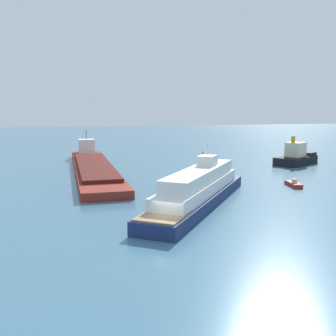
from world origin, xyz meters
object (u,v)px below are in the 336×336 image
at_px(small_motorboat, 214,171).
at_px(tugboat, 296,157).
at_px(fishing_skiff, 293,184).
at_px(cargo_barge, 93,166).
at_px(white_riverboat, 199,189).
at_px(channel_buoy_red, 203,156).

bearing_deg(small_motorboat, tugboat, 14.35).
relative_size(small_motorboat, fishing_skiff, 1.14).
bearing_deg(cargo_barge, fishing_skiff, -39.35).
height_order(white_riverboat, fishing_skiff, white_riverboat).
height_order(cargo_barge, channel_buoy_red, cargo_barge).
relative_size(small_motorboat, channel_buoy_red, 2.46).
bearing_deg(small_motorboat, fishing_skiff, -66.19).
bearing_deg(tugboat, white_riverboat, -138.62).
relative_size(cargo_barge, fishing_skiff, 10.57).
height_order(cargo_barge, small_motorboat, cargo_barge).
xyz_separation_m(white_riverboat, channel_buoy_red, (12.84, 33.86, -0.86)).
relative_size(cargo_barge, channel_buoy_red, 22.70).
height_order(cargo_barge, tugboat, cargo_barge).
distance_m(fishing_skiff, tugboat, 21.73).
distance_m(small_motorboat, channel_buoy_red, 14.56).
distance_m(white_riverboat, fishing_skiff, 16.76).
bearing_deg(white_riverboat, channel_buoy_red, 69.23).
bearing_deg(white_riverboat, fishing_skiff, 21.98).
distance_m(small_motorboat, fishing_skiff, 14.67).
xyz_separation_m(cargo_barge, small_motorboat, (18.70, -6.76, -0.54)).
distance_m(white_riverboat, tugboat, 36.74).
distance_m(white_riverboat, small_motorboat, 21.92).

